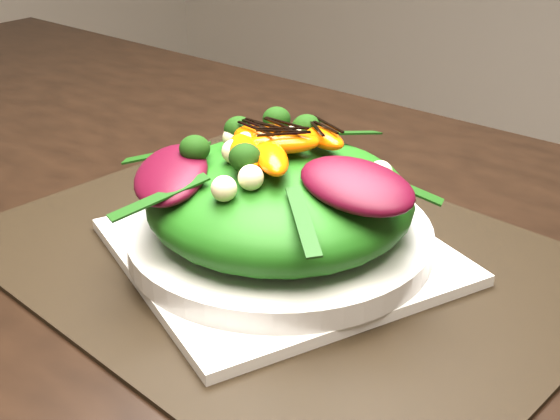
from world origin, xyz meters
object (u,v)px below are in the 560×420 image
Objects in this scene: placemat at (280,258)px; dining_table at (111,232)px; orange_segment at (286,133)px; lettuce_mound at (280,199)px; plate_base at (280,251)px; salad_bowl at (280,236)px.

dining_table is at bearing -168.11° from placemat.
placemat is at bearing 11.89° from dining_table.
placemat is 0.11m from orange_segment.
dining_table is 7.32× the size of lettuce_mound.
lettuce_mound is (0.00, 0.00, 0.05)m from plate_base.
salad_bowl is at bearing -57.53° from orange_segment.
dining_table reaches higher than orange_segment.
lettuce_mound reaches higher than plate_base.
orange_segment reaches higher than placemat.
orange_segment is (-0.02, 0.03, 0.10)m from placemat.
salad_bowl is (0.00, 0.00, 0.01)m from plate_base.
lettuce_mound is 3.69× the size of orange_segment.
salad_bowl is 1.16× the size of lettuce_mound.
plate_base is 1.13× the size of lettuce_mound.
orange_segment is at bearing 23.70° from dining_table.
dining_table is at bearing -168.11° from plate_base.
dining_table is 0.20m from lettuce_mound.
dining_table is 0.19m from salad_bowl.
lettuce_mound reaches higher than placemat.
dining_table is at bearing -168.11° from salad_bowl.
dining_table is at bearing -156.30° from orange_segment.
dining_table is 6.45× the size of plate_base.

